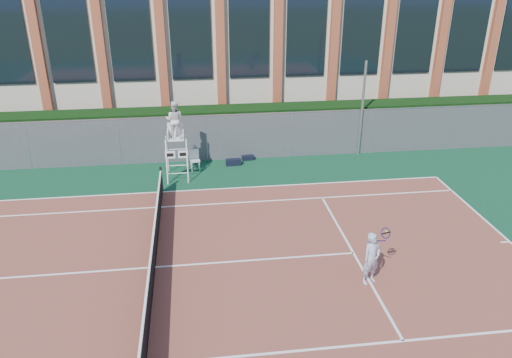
{
  "coord_description": "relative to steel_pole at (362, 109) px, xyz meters",
  "views": [
    {
      "loc": [
        1.47,
        -13.36,
        8.89
      ],
      "look_at": [
        3.57,
        3.0,
        1.51
      ],
      "focal_mm": 35.0,
      "sensor_mm": 36.0,
      "label": 1
    }
  ],
  "objects": [
    {
      "name": "tennis_player",
      "position": [
        -3.0,
        -10.28,
        -1.43
      ],
      "size": [
        0.98,
        0.73,
        1.66
      ],
      "color": "#A8AFCA",
      "rests_on": "tennis_court"
    },
    {
      "name": "umpire_chair",
      "position": [
        -8.73,
        -1.65,
        0.24
      ],
      "size": [
        0.96,
        1.48,
        3.46
      ],
      "color": "white",
      "rests_on": "ground"
    },
    {
      "name": "sports_bag_near",
      "position": [
        -6.21,
        -0.65,
        -2.13
      ],
      "size": [
        0.7,
        0.32,
        0.29
      ],
      "primitive_type": "cube",
      "rotation": [
        0.0,
        0.0,
        0.06
      ],
      "color": "black",
      "rests_on": "apron"
    },
    {
      "name": "building",
      "position": [
        -9.38,
        9.25,
        1.86
      ],
      "size": [
        45.0,
        10.6,
        8.22
      ],
      "color": "beige",
      "rests_on": "ground"
    },
    {
      "name": "plastic_chair",
      "position": [
        -7.99,
        -0.88,
        -1.73
      ],
      "size": [
        0.47,
        0.47,
        0.93
      ],
      "color": "silver",
      "rests_on": "apron"
    },
    {
      "name": "apron",
      "position": [
        -9.38,
        -7.7,
        -2.28
      ],
      "size": [
        36.0,
        20.0,
        0.01
      ],
      "primitive_type": "cube",
      "color": "#0C3926",
      "rests_on": "ground"
    },
    {
      "name": "tennis_net",
      "position": [
        -9.38,
        -8.7,
        -1.75
      ],
      "size": [
        0.1,
        11.3,
        1.1
      ],
      "color": "black",
      "rests_on": "ground"
    },
    {
      "name": "steel_pole",
      "position": [
        0.0,
        0.0,
        0.0
      ],
      "size": [
        0.12,
        0.12,
        4.57
      ],
      "primitive_type": "cylinder",
      "color": "#9EA0A5",
      "rests_on": "ground"
    },
    {
      "name": "hedge",
      "position": [
        -9.38,
        1.3,
        -1.18
      ],
      "size": [
        40.0,
        1.4,
        2.2
      ],
      "primitive_type": "cube",
      "color": "black",
      "rests_on": "ground"
    },
    {
      "name": "sports_bag_far",
      "position": [
        -5.47,
        -0.1,
        -2.16
      ],
      "size": [
        0.58,
        0.3,
        0.22
      ],
      "primitive_type": "cube",
      "rotation": [
        0.0,
        0.0,
        0.11
      ],
      "color": "black",
      "rests_on": "apron"
    },
    {
      "name": "tennis_court",
      "position": [
        -9.38,
        -8.7,
        -2.26
      ],
      "size": [
        23.77,
        10.97,
        0.02
      ],
      "primitive_type": "cube",
      "color": "brown",
      "rests_on": "apron"
    },
    {
      "name": "ground",
      "position": [
        -9.38,
        -8.7,
        -2.28
      ],
      "size": [
        120.0,
        120.0,
        0.0
      ],
      "primitive_type": "plane",
      "color": "#233814"
    },
    {
      "name": "fence",
      "position": [
        -9.38,
        0.1,
        -1.18
      ],
      "size": [
        40.0,
        0.06,
        2.2
      ],
      "primitive_type": null,
      "color": "#595E60",
      "rests_on": "ground"
    }
  ]
}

